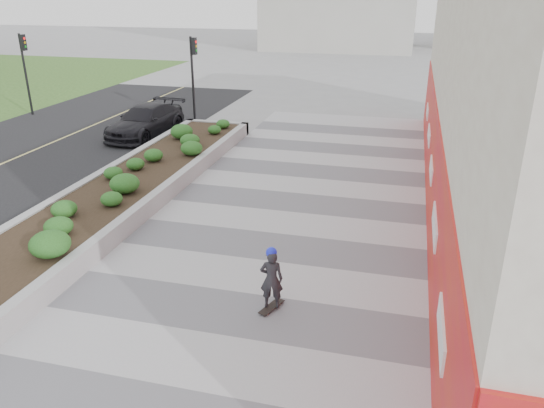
{
  "coord_description": "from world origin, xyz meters",
  "views": [
    {
      "loc": [
        3.12,
        -7.18,
        6.37
      ],
      "look_at": [
        -0.1,
        5.28,
        1.1
      ],
      "focal_mm": 35.0,
      "sensor_mm": 36.0,
      "label": 1
    }
  ],
  "objects_px": {
    "skateboarder": "(271,279)",
    "car_dark": "(145,121)",
    "planter": "(122,188)",
    "traffic_signal_near": "(193,67)",
    "traffic_signal_far": "(25,62)"
  },
  "relations": [
    {
      "from": "planter",
      "to": "traffic_signal_near",
      "type": "bearing_deg",
      "value": 99.35
    },
    {
      "from": "planter",
      "to": "skateboarder",
      "type": "distance_m",
      "value": 7.89
    },
    {
      "from": "traffic_signal_far",
      "to": "car_dark",
      "type": "xyz_separation_m",
      "value": [
        7.93,
        -2.46,
        -2.07
      ]
    },
    {
      "from": "traffic_signal_near",
      "to": "skateboarder",
      "type": "relative_size",
      "value": 2.84
    },
    {
      "from": "traffic_signal_far",
      "to": "car_dark",
      "type": "distance_m",
      "value": 8.55
    },
    {
      "from": "car_dark",
      "to": "planter",
      "type": "bearing_deg",
      "value": -62.94
    },
    {
      "from": "traffic_signal_far",
      "to": "car_dark",
      "type": "relative_size",
      "value": 0.88
    },
    {
      "from": "traffic_signal_far",
      "to": "planter",
      "type": "bearing_deg",
      "value": -42.46
    },
    {
      "from": "traffic_signal_near",
      "to": "car_dark",
      "type": "relative_size",
      "value": 0.88
    },
    {
      "from": "planter",
      "to": "traffic_signal_far",
      "type": "xyz_separation_m",
      "value": [
        -10.93,
        10.0,
        2.34
      ]
    },
    {
      "from": "traffic_signal_near",
      "to": "skateboarder",
      "type": "distance_m",
      "value": 17.41
    },
    {
      "from": "planter",
      "to": "traffic_signal_far",
      "type": "bearing_deg",
      "value": 137.54
    },
    {
      "from": "traffic_signal_far",
      "to": "skateboarder",
      "type": "distance_m",
      "value": 22.77
    },
    {
      "from": "skateboarder",
      "to": "car_dark",
      "type": "bearing_deg",
      "value": 147.37
    },
    {
      "from": "skateboarder",
      "to": "planter",
      "type": "bearing_deg",
      "value": 162.7
    }
  ]
}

